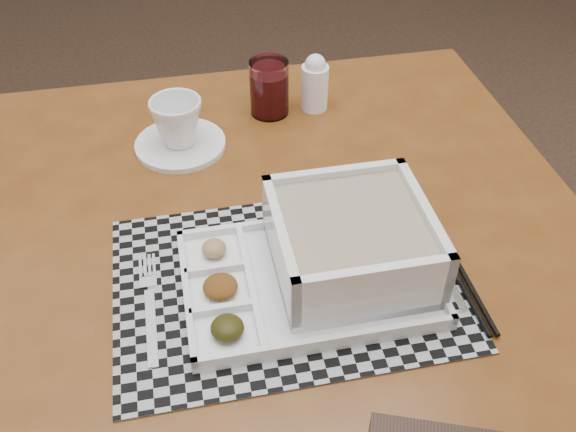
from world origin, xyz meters
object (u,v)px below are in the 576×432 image
Objects in this scene: serving_tray at (340,252)px; creamer_bottle at (315,83)px; cup at (177,122)px; juice_glass at (269,90)px; dining_table at (280,257)px.

serving_tray is 3.11× the size of creamer_bottle.
cup is (-0.18, 0.33, 0.01)m from serving_tray.
juice_glass is (-0.01, 0.41, 0.00)m from serving_tray.
serving_tray reaches higher than juice_glass.
creamer_bottle is at bearing 66.44° from dining_table.
dining_table is at bearing 115.55° from serving_tray.
cup is 0.81× the size of creamer_bottle.
serving_tray reaches higher than dining_table.
juice_glass is (0.04, 0.29, 0.12)m from dining_table.
dining_table is at bearing -98.72° from juice_glass.
juice_glass is (0.17, 0.07, -0.00)m from cup.
cup is 0.26m from creamer_bottle.
serving_tray is 0.41m from creamer_bottle.
creamer_bottle reaches higher than serving_tray.
creamer_bottle is at bearing 7.52° from cup.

